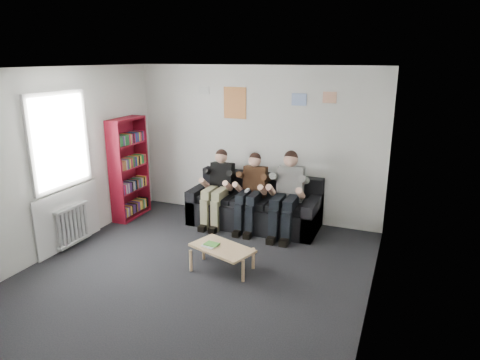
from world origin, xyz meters
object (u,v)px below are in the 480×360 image
at_px(coffee_table, 222,250).
at_px(person_middle, 251,192).
at_px(person_right, 287,195).
at_px(bookshelf, 129,169).
at_px(person_left, 218,188).
at_px(sofa, 255,208).

height_order(coffee_table, person_middle, person_middle).
bearing_deg(person_right, bookshelf, -178.75).
xyz_separation_m(person_middle, person_right, (0.62, -0.00, 0.03)).
relative_size(bookshelf, person_left, 1.39).
distance_m(person_middle, person_right, 0.62).
bearing_deg(person_middle, person_left, 175.84).
bearing_deg(person_middle, bookshelf, -177.34).
xyz_separation_m(person_left, person_right, (1.24, -0.00, 0.03)).
bearing_deg(person_right, person_middle, 175.57).
relative_size(person_middle, person_right, 0.94).
relative_size(bookshelf, coffee_table, 2.12).
xyz_separation_m(bookshelf, person_middle, (2.23, 0.27, -0.26)).
height_order(person_middle, person_right, person_right).
relative_size(bookshelf, person_right, 1.32).
distance_m(sofa, person_left, 0.73).
relative_size(sofa, person_right, 1.61).
distance_m(coffee_table, person_left, 1.75).
xyz_separation_m(bookshelf, coffee_table, (2.39, -1.27, -0.61)).
relative_size(sofa, coffee_table, 2.60).
height_order(sofa, bookshelf, bookshelf).
xyz_separation_m(sofa, person_middle, (0.00, -0.20, 0.34)).
distance_m(person_left, person_middle, 0.62).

